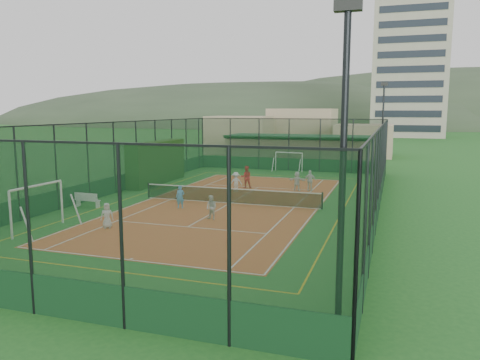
# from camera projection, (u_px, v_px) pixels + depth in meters

# --- Properties ---
(ground) EXTENTS (300.00, 300.00, 0.00)m
(ground) POSITION_uv_depth(u_px,v_px,m) (230.00, 203.00, 29.51)
(ground) COLOR #226425
(ground) RESTS_ON ground
(court_slab) EXTENTS (11.17, 23.97, 0.01)m
(court_slab) POSITION_uv_depth(u_px,v_px,m) (230.00, 203.00, 29.51)
(court_slab) COLOR #B44828
(court_slab) RESTS_ON ground
(tennis_net) EXTENTS (11.67, 0.12, 1.06)m
(tennis_net) POSITION_uv_depth(u_px,v_px,m) (230.00, 195.00, 29.43)
(tennis_net) COLOR black
(tennis_net) RESTS_ON ground
(perimeter_fence) EXTENTS (18.12, 34.12, 5.00)m
(perimeter_fence) POSITION_uv_depth(u_px,v_px,m) (230.00, 164.00, 29.14)
(perimeter_fence) COLOR black
(perimeter_fence) RESTS_ON ground
(floodlight_se) EXTENTS (0.60, 0.26, 8.25)m
(floodlight_se) POSITION_uv_depth(u_px,v_px,m) (342.00, 186.00, 10.64)
(floodlight_se) COLOR black
(floodlight_se) RESTS_ON ground
(floodlight_ne) EXTENTS (0.60, 0.26, 8.25)m
(floodlight_ne) POSITION_uv_depth(u_px,v_px,m) (382.00, 129.00, 41.81)
(floodlight_ne) COLOR black
(floodlight_ne) RESTS_ON ground
(clubhouse) EXTENTS (15.20, 7.20, 3.15)m
(clubhouse) POSITION_uv_depth(u_px,v_px,m) (299.00, 150.00, 49.93)
(clubhouse) COLOR tan
(clubhouse) RESTS_ON ground
(apartment_tower) EXTENTS (15.00, 12.00, 30.00)m
(apartment_tower) POSITION_uv_depth(u_px,v_px,m) (410.00, 67.00, 100.54)
(apartment_tower) COLOR beige
(apartment_tower) RESTS_ON ground
(distant_hills) EXTENTS (200.00, 60.00, 24.00)m
(distant_hills) POSITION_uv_depth(u_px,v_px,m) (367.00, 126.00, 170.34)
(distant_hills) COLOR #384C33
(distant_hills) RESTS_ON ground
(hedge_left) EXTENTS (1.15, 7.66, 3.35)m
(hedge_left) POSITION_uv_depth(u_px,v_px,m) (157.00, 162.00, 37.39)
(hedge_left) COLOR black
(hedge_left) RESTS_ON ground
(white_bench) EXTENTS (1.66, 0.51, 0.92)m
(white_bench) POSITION_uv_depth(u_px,v_px,m) (88.00, 200.00, 28.29)
(white_bench) COLOR white
(white_bench) RESTS_ON ground
(futsal_goal_near) EXTENTS (3.48, 1.09, 2.23)m
(futsal_goal_near) POSITION_uv_depth(u_px,v_px,m) (38.00, 208.00, 22.68)
(futsal_goal_near) COLOR white
(futsal_goal_near) RESTS_ON ground
(futsal_goal_far) EXTENTS (2.87, 1.20, 1.79)m
(futsal_goal_far) POSITION_uv_depth(u_px,v_px,m) (289.00, 162.00, 44.74)
(futsal_goal_far) COLOR white
(futsal_goal_far) RESTS_ON ground
(child_near_left) EXTENTS (0.74, 0.65, 1.27)m
(child_near_left) POSITION_uv_depth(u_px,v_px,m) (107.00, 216.00, 23.22)
(child_near_left) COLOR silver
(child_near_left) RESTS_ON court_slab
(child_near_mid) EXTENTS (0.56, 0.44, 1.36)m
(child_near_mid) POSITION_uv_depth(u_px,v_px,m) (180.00, 197.00, 27.97)
(child_near_mid) COLOR #4D97DA
(child_near_mid) RESTS_ON court_slab
(child_near_right) EXTENTS (0.76, 0.67, 1.31)m
(child_near_right) POSITION_uv_depth(u_px,v_px,m) (211.00, 208.00, 25.02)
(child_near_right) COLOR silver
(child_near_right) RESTS_ON court_slab
(child_far_left) EXTENTS (1.07, 0.90, 1.44)m
(child_far_left) POSITION_uv_depth(u_px,v_px,m) (236.00, 182.00, 33.36)
(child_far_left) COLOR silver
(child_far_left) RESTS_ON court_slab
(child_far_right) EXTENTS (0.90, 0.39, 1.53)m
(child_far_right) POSITION_uv_depth(u_px,v_px,m) (310.00, 181.00, 33.82)
(child_far_right) COLOR silver
(child_far_right) RESTS_ON court_slab
(child_far_back) EXTENTS (1.30, 0.42, 1.40)m
(child_far_back) POSITION_uv_depth(u_px,v_px,m) (297.00, 181.00, 34.04)
(child_far_back) COLOR white
(child_far_back) RESTS_ON court_slab
(coach) EXTENTS (1.00, 0.90, 1.67)m
(coach) POSITION_uv_depth(u_px,v_px,m) (246.00, 177.00, 35.12)
(coach) COLOR red
(coach) RESTS_ON court_slab
(tennis_balls) EXTENTS (4.84, 0.21, 0.07)m
(tennis_balls) POSITION_uv_depth(u_px,v_px,m) (242.00, 198.00, 30.90)
(tennis_balls) COLOR #CCE033
(tennis_balls) RESTS_ON court_slab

